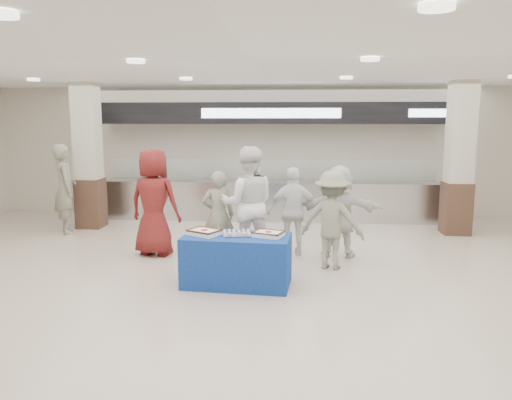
# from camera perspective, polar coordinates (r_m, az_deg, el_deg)

# --- Properties ---
(ground) EXTENTS (14.00, 14.00, 0.00)m
(ground) POSITION_cam_1_polar(r_m,az_deg,el_deg) (7.00, -0.56, -11.10)
(ground) COLOR beige
(ground) RESTS_ON ground
(serving_line) EXTENTS (8.70, 0.85, 2.80)m
(serving_line) POSITION_cam_1_polar(r_m,az_deg,el_deg) (12.01, 1.74, 3.23)
(serving_line) COLOR silver
(serving_line) RESTS_ON ground
(column_left) EXTENTS (0.55, 0.55, 3.20)m
(column_left) POSITION_cam_1_polar(r_m,az_deg,el_deg) (11.70, -18.59, 4.41)
(column_left) COLOR #3D261B
(column_left) RESTS_ON ground
(column_right) EXTENTS (0.55, 0.55, 3.20)m
(column_right) POSITION_cam_1_polar(r_m,az_deg,el_deg) (11.30, 22.18, 4.04)
(column_right) COLOR #3D261B
(column_right) RESTS_ON ground
(display_table) EXTENTS (1.61, 0.91, 0.75)m
(display_table) POSITION_cam_1_polar(r_m,az_deg,el_deg) (7.39, -2.21, -6.92)
(display_table) COLOR #153E95
(display_table) RESTS_ON ground
(sheet_cake_left) EXTENTS (0.54, 0.50, 0.09)m
(sheet_cake_left) POSITION_cam_1_polar(r_m,az_deg,el_deg) (7.37, -5.92, -3.62)
(sheet_cake_left) COLOR white
(sheet_cake_left) RESTS_ON display_table
(sheet_cake_right) EXTENTS (0.49, 0.43, 0.09)m
(sheet_cake_right) POSITION_cam_1_polar(r_m,az_deg,el_deg) (7.24, 1.44, -3.84)
(sheet_cake_right) COLOR white
(sheet_cake_right) RESTS_ON display_table
(cupcake_tray) EXTENTS (0.39, 0.32, 0.06)m
(cupcake_tray) POSITION_cam_1_polar(r_m,az_deg,el_deg) (7.31, -2.22, -3.83)
(cupcake_tray) COLOR #A7A7AC
(cupcake_tray) RESTS_ON display_table
(civilian_maroon) EXTENTS (1.04, 0.79, 1.92)m
(civilian_maroon) POSITION_cam_1_polar(r_m,az_deg,el_deg) (9.07, -11.57, -0.26)
(civilian_maroon) COLOR maroon
(civilian_maroon) RESTS_ON ground
(soldier_a) EXTENTS (0.62, 0.47, 1.55)m
(soldier_a) POSITION_cam_1_polar(r_m,az_deg,el_deg) (8.71, -4.33, -1.73)
(soldier_a) COLOR gray
(soldier_a) RESTS_ON ground
(chef_tall) EXTENTS (1.04, 0.86, 1.97)m
(chef_tall) POSITION_cam_1_polar(r_m,az_deg,el_deg) (8.55, -0.94, -0.45)
(chef_tall) COLOR white
(chef_tall) RESTS_ON ground
(chef_short) EXTENTS (0.97, 0.49, 1.59)m
(chef_short) POSITION_cam_1_polar(r_m,az_deg,el_deg) (8.92, 4.32, -1.31)
(chef_short) COLOR white
(chef_short) RESTS_ON ground
(soldier_b) EXTENTS (1.17, 0.87, 1.61)m
(soldier_b) POSITION_cam_1_polar(r_m,az_deg,el_deg) (8.20, 8.69, -2.30)
(soldier_b) COLOR gray
(soldier_b) RESTS_ON ground
(civilian_white) EXTENTS (1.57, 0.65, 1.64)m
(civilian_white) POSITION_cam_1_polar(r_m,az_deg,el_deg) (8.93, 9.47, -1.24)
(civilian_white) COLOR white
(civilian_white) RESTS_ON ground
(soldier_bg) EXTENTS (0.75, 0.83, 1.90)m
(soldier_bg) POSITION_cam_1_polar(r_m,az_deg,el_deg) (11.35, -20.99, 1.19)
(soldier_bg) COLOR gray
(soldier_bg) RESTS_ON ground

